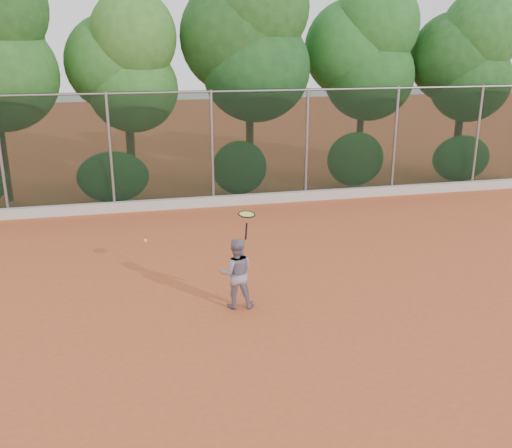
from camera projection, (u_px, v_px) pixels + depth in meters
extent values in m
plane|color=#BF562D|center=(267.00, 299.00, 11.31)|extent=(80.00, 80.00, 0.00)
cube|color=beige|center=(214.00, 201.00, 17.59)|extent=(24.00, 0.20, 0.30)
imported|color=gray|center=(236.00, 273.00, 10.79)|extent=(0.74, 0.61, 1.38)
cube|color=black|center=(212.00, 149.00, 17.27)|extent=(24.00, 0.01, 3.50)
cylinder|color=gray|center=(211.00, 92.00, 16.74)|extent=(24.00, 0.06, 0.06)
cylinder|color=gray|center=(1.00, 158.00, 16.00)|extent=(0.09, 0.09, 3.50)
cylinder|color=gray|center=(111.00, 153.00, 16.64)|extent=(0.09, 0.09, 3.50)
cylinder|color=gray|center=(212.00, 149.00, 17.27)|extent=(0.09, 0.09, 3.50)
cylinder|color=gray|center=(307.00, 145.00, 17.90)|extent=(0.09, 0.09, 3.50)
cylinder|color=gray|center=(395.00, 141.00, 18.53)|extent=(0.09, 0.09, 3.50)
cylinder|color=gray|center=(477.00, 138.00, 19.17)|extent=(0.09, 0.09, 3.50)
cylinder|color=#3B2516|center=(4.00, 156.00, 17.80)|extent=(0.24, 0.24, 2.90)
cylinder|color=#46311B|center=(131.00, 156.00, 19.07)|extent=(0.28, 0.28, 2.40)
ellipsoid|color=#2B6322|center=(133.00, 89.00, 18.34)|extent=(2.90, 2.40, 2.80)
ellipsoid|color=#275E20|center=(115.00, 63.00, 18.26)|extent=(3.20, 2.70, 3.10)
ellipsoid|color=#2F6322|center=(133.00, 36.00, 17.68)|extent=(2.70, 2.30, 2.90)
cylinder|color=#47291B|center=(250.00, 144.00, 19.54)|extent=(0.26, 0.26, 3.00)
ellipsoid|color=#256125|center=(256.00, 69.00, 18.72)|extent=(3.60, 3.00, 3.50)
ellipsoid|color=#2B5F24|center=(239.00, 37.00, 18.58)|extent=(3.90, 3.20, 3.80)
ellipsoid|color=#316D29|center=(260.00, 7.00, 18.06)|extent=(3.20, 2.70, 3.30)
cylinder|color=#482A1B|center=(359.00, 143.00, 20.63)|extent=(0.24, 0.24, 2.70)
ellipsoid|color=#1B4F1B|center=(369.00, 76.00, 19.86)|extent=(3.20, 2.70, 3.10)
ellipsoid|color=#1F5A21|center=(354.00, 49.00, 19.75)|extent=(3.50, 2.90, 3.40)
ellipsoid|color=#1D571E|center=(376.00, 24.00, 19.26)|extent=(3.00, 2.50, 3.10)
cylinder|color=#402518|center=(457.00, 143.00, 21.07)|extent=(0.28, 0.28, 2.50)
ellipsoid|color=#2C6626|center=(470.00, 81.00, 20.33)|extent=(3.00, 2.50, 2.90)
ellipsoid|color=#296024|center=(455.00, 58.00, 20.26)|extent=(3.30, 2.80, 3.20)
ellipsoid|color=#32742C|center=(480.00, 34.00, 19.76)|extent=(2.80, 2.40, 3.00)
ellipsoid|color=#2A702A|center=(113.00, 177.00, 17.66)|extent=(2.20, 1.16, 1.60)
ellipsoid|color=#245E25|center=(240.00, 168.00, 18.47)|extent=(1.80, 1.04, 1.76)
ellipsoid|color=#34722B|center=(355.00, 159.00, 19.28)|extent=(2.00, 1.10, 1.84)
ellipsoid|color=#2C742C|center=(461.00, 158.00, 20.17)|extent=(2.16, 1.12, 1.64)
cylinder|color=black|center=(246.00, 231.00, 10.63)|extent=(0.06, 0.08, 0.34)
torus|color=black|center=(247.00, 214.00, 10.46)|extent=(0.43, 0.44, 0.06)
cylinder|color=#D0ED45|center=(247.00, 214.00, 10.46)|extent=(0.37, 0.37, 0.03)
sphere|color=#D9EB35|center=(145.00, 240.00, 10.23)|extent=(0.06, 0.06, 0.06)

